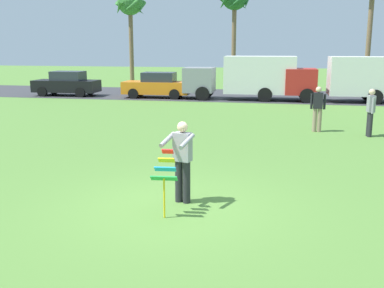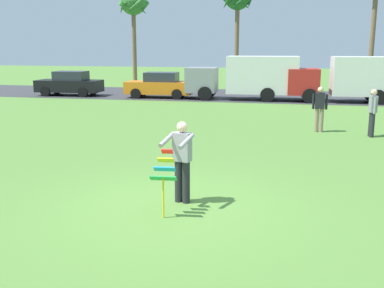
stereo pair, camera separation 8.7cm
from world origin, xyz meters
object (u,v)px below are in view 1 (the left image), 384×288
Objects in this scene: palm_tree_left_near at (130,6)px; person_walker_near at (371,111)px; person_kite_flyer at (182,159)px; person_walker_far at (318,108)px; parked_car_orange at (157,85)px; parked_car_black at (67,84)px; parked_truck_grey_van at (246,76)px; parked_truck_red_cab at (351,78)px; kite_held at (165,172)px; palm_tree_right_near at (235,1)px.

person_walker_near is (15.92, -20.54, -5.50)m from palm_tree_left_near.
person_walker_far is (3.31, 8.95, -0.02)m from person_kite_flyer.
parked_car_orange is 0.55× the size of palm_tree_left_near.
parked_car_black is (-11.97, 19.01, -0.18)m from person_kite_flyer.
parked_truck_grey_van is at bearing 109.49° from person_walker_far.
person_kite_flyer reaches higher than parked_car_orange.
palm_tree_left_near is (-16.63, 9.87, 5.02)m from parked_truck_red_cab.
parked_car_black is at bearing 146.64° from person_walker_far.
person_walker_near is (5.12, 8.35, -0.02)m from person_kite_flyer.
parked_truck_red_cab is 3.91× the size of person_walker_near.
parked_car_orange is at bearing -63.24° from palm_tree_left_near.
palm_tree_left_near is 4.51× the size of person_walker_near.
person_kite_flyer reaches higher than parked_car_black.
parked_car_black is 2.45× the size of person_walker_far.
parked_car_black is 2.45× the size of person_walker_near.
parked_car_black is at bearing 120.82° from kite_held.
palm_tree_left_near reaches higher than kite_held.
parked_truck_red_cab is at bearing 72.95° from person_kite_flyer.
parked_truck_red_cab reaches higher than parked_car_black.
parked_truck_red_cab is (6.08, -0.00, 0.00)m from parked_truck_grey_van.
parked_car_black is 0.52× the size of palm_tree_right_near.
person_kite_flyer and person_walker_near have the same top height.
parked_car_orange is 2.46× the size of person_walker_near.
person_walker_near is at bearing 59.92° from kite_held.
person_walker_near is (-0.71, -10.66, -0.48)m from parked_truck_red_cab.
parked_truck_red_cab is 0.83× the size of palm_tree_right_near.
palm_tree_left_near is at bearing 109.73° from kite_held.
parked_car_orange is (-5.66, 19.78, -0.10)m from kite_held.
person_walker_near reaches higher than parked_car_orange.
parked_car_black is (-11.80, 19.78, -0.10)m from kite_held.
parked_car_orange is 2.46× the size of person_walker_far.
parked_car_black is 20.14m from person_walker_near.
person_walker_near is (17.08, -10.66, 0.16)m from parked_car_black.
person_walker_near is (10.94, -10.66, 0.16)m from parked_car_orange.
parked_truck_grey_van is 0.86× the size of palm_tree_left_near.
parked_truck_grey_van is 3.89× the size of person_walker_far.
palm_tree_right_near reaches higher than person_kite_flyer.
kite_held is 10.54m from person_walker_near.
parked_car_orange is at bearing 0.00° from parked_car_black.
person_walker_near is at bearing 58.48° from person_kite_flyer.
person_kite_flyer is 9.54m from person_walker_far.
person_walker_far is (3.47, 9.72, 0.06)m from kite_held.
parked_car_orange is (-5.82, 19.01, -0.18)m from person_kite_flyer.
person_walker_far reaches higher than kite_held.
palm_tree_left_near reaches higher than person_kite_flyer.
parked_car_orange is 12.42m from palm_tree_left_near.
parked_car_orange is 13.59m from person_walker_far.
parked_car_orange is 11.67m from parked_truck_red_cab.
parked_truck_grey_van reaches higher than kite_held.
parked_car_black is 11.74m from parked_truck_grey_van.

